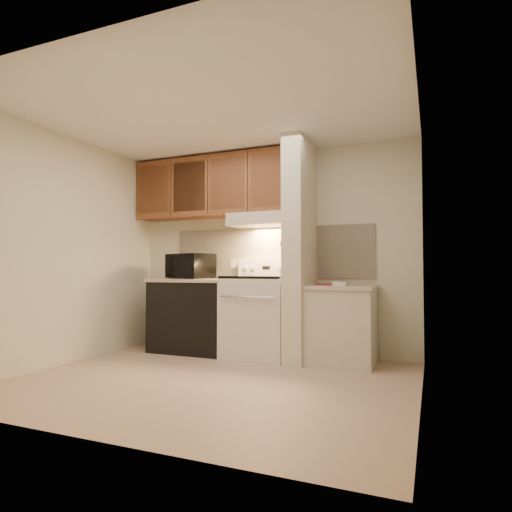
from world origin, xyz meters
The scene contains 50 objects.
floor centered at (0.00, 0.00, 0.00)m, with size 3.60×3.60×0.00m, color tan.
ceiling centered at (0.00, 0.00, 2.50)m, with size 3.60×3.60×0.00m, color white.
wall_back centered at (0.00, 1.50, 1.25)m, with size 3.60×0.02×2.50m, color beige.
wall_left centered at (-1.80, 0.00, 1.25)m, with size 0.02×3.00×2.50m, color beige.
wall_right centered at (1.80, 0.00, 1.25)m, with size 0.02×3.00×2.50m, color beige.
backsplash centered at (0.00, 1.49, 1.24)m, with size 2.60×0.02×0.63m, color #F0DFC7.
range_body centered at (0.00, 1.16, 0.46)m, with size 0.76×0.65×0.92m, color silver.
oven_window centered at (0.00, 0.84, 0.50)m, with size 0.50×0.01×0.30m, color black.
oven_handle centered at (0.00, 0.80, 0.72)m, with size 0.02×0.02×0.65m, color silver.
cooktop centered at (0.00, 1.16, 0.94)m, with size 0.74×0.64×0.03m, color black.
range_backguard centered at (0.00, 1.44, 1.05)m, with size 0.76×0.08×0.20m, color silver.
range_display centered at (0.00, 1.40, 1.05)m, with size 0.10×0.01×0.04m, color black.
range_knob_left_outer centered at (-0.28, 1.40, 1.05)m, with size 0.05×0.05×0.02m, color silver.
range_knob_left_inner centered at (-0.18, 1.40, 1.05)m, with size 0.05×0.05×0.02m, color silver.
range_knob_right_inner centered at (0.18, 1.40, 1.05)m, with size 0.05×0.05×0.02m, color silver.
range_knob_right_outer centered at (0.28, 1.40, 1.05)m, with size 0.05×0.05×0.02m, color silver.
dishwasher_front centered at (-0.88, 1.17, 0.43)m, with size 1.00×0.63×0.87m, color black.
left_countertop centered at (-0.88, 1.17, 0.89)m, with size 1.04×0.67×0.04m, color #C2AC9B.
spoon_rest centered at (-0.59, 1.36, 0.92)m, with size 0.24×0.08×0.02m, color black.
teal_jar centered at (-1.10, 1.06, 0.97)m, with size 0.10×0.10×0.11m, color #246D6F.
outlet centered at (-0.48, 1.48, 1.10)m, with size 0.08×0.01×0.12m, color beige.
microwave centered at (-0.93, 1.15, 1.07)m, with size 0.56×0.38×0.31m, color black.
partition_pillar centered at (0.51, 1.15, 1.25)m, with size 0.22×0.70×2.50m, color beige.
pillar_trim centered at (0.39, 1.15, 1.30)m, with size 0.01×0.70×0.04m, color brown.
knife_strip centered at (0.39, 1.10, 1.32)m, with size 0.02×0.42×0.04m, color black.
knife_blade_a centered at (0.38, 0.95, 1.22)m, with size 0.01×0.04×0.16m, color silver.
knife_handle_a centered at (0.38, 0.95, 1.37)m, with size 0.02×0.02×0.10m, color black.
knife_blade_b centered at (0.38, 1.03, 1.21)m, with size 0.01×0.04×0.18m, color silver.
knife_handle_b centered at (0.38, 1.02, 1.37)m, with size 0.02×0.02×0.10m, color black.
knife_blade_c centered at (0.38, 1.11, 1.20)m, with size 0.01×0.04×0.20m, color silver.
knife_handle_c centered at (0.38, 1.11, 1.37)m, with size 0.02×0.02×0.10m, color black.
knife_blade_d centered at (0.38, 1.17, 1.22)m, with size 0.01×0.04×0.16m, color silver.
knife_handle_d centered at (0.38, 1.19, 1.37)m, with size 0.02×0.02×0.10m, color black.
knife_blade_e centered at (0.38, 1.25, 1.21)m, with size 0.01×0.04×0.18m, color silver.
knife_handle_e centered at (0.38, 1.27, 1.37)m, with size 0.02×0.02×0.10m, color black.
oven_mitt centered at (0.38, 1.32, 1.17)m, with size 0.03×0.10×0.23m, color gray.
right_cab_base centered at (0.97, 1.15, 0.40)m, with size 0.70×0.60×0.81m, color beige.
right_countertop centered at (0.97, 1.15, 0.83)m, with size 0.74×0.64×0.04m, color #C2AC9B.
red_folder centered at (0.79, 1.25, 0.86)m, with size 0.24×0.32×0.01m, color #B92633.
white_box centered at (0.98, 1.05, 0.87)m, with size 0.14×0.09×0.04m, color white.
range_hood centered at (0.00, 1.28, 1.62)m, with size 0.78×0.44×0.15m, color beige.
hood_lip centered at (0.00, 1.07, 1.58)m, with size 0.78×0.04×0.06m, color beige.
upper_cabinets centered at (-0.69, 1.32, 2.08)m, with size 2.18×0.33×0.77m, color brown.
cab_door_a centered at (-1.51, 1.17, 2.08)m, with size 0.46×0.01×0.63m, color brown.
cab_gap_a centered at (-1.23, 1.16, 2.08)m, with size 0.01×0.01×0.73m, color black.
cab_door_b centered at (-0.96, 1.17, 2.08)m, with size 0.46×0.01×0.63m, color brown.
cab_gap_b centered at (-0.69, 1.16, 2.08)m, with size 0.01×0.01×0.73m, color black.
cab_door_c centered at (-0.42, 1.17, 2.08)m, with size 0.46×0.01×0.63m, color brown.
cab_gap_c centered at (-0.14, 1.16, 2.08)m, with size 0.01×0.01×0.73m, color black.
cab_door_d centered at (0.13, 1.17, 2.08)m, with size 0.46×0.01×0.63m, color brown.
Camera 1 is at (1.89, -3.51, 1.01)m, focal length 30.00 mm.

